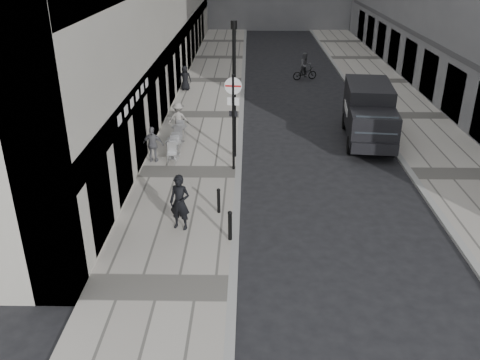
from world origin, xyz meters
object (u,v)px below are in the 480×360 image
object	(u,v)px
sign_post	(233,110)
lamppost	(234,85)
panel_van	(369,111)
walking_man	(180,202)
cyclist	(305,69)

from	to	relation	value
sign_post	lamppost	bearing A→B (deg)	97.51
lamppost	panel_van	distance (m)	6.94
sign_post	lamppost	size ratio (longest dim) A/B	0.69
panel_van	sign_post	bearing A→B (deg)	-142.39
walking_man	panel_van	size ratio (longest dim) A/B	0.33
cyclist	lamppost	bearing A→B (deg)	-123.95
lamppost	cyclist	size ratio (longest dim) A/B	3.10
walking_man	sign_post	bearing A→B (deg)	88.45
walking_man	cyclist	bearing A→B (deg)	90.20
walking_man	cyclist	distance (m)	21.34
sign_post	panel_van	world-z (taller)	sign_post
walking_man	sign_post	distance (m)	5.29
sign_post	cyclist	distance (m)	16.40
walking_man	sign_post	size ratio (longest dim) A/B	0.47
sign_post	panel_van	size ratio (longest dim) A/B	0.70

